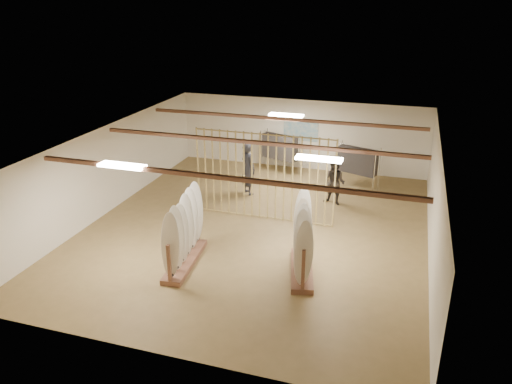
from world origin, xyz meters
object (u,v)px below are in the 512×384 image
(rack_right, at_px, (302,249))
(clothing_rack_b, at_px, (358,161))
(shopper_b, at_px, (335,180))
(clothing_rack_a, at_px, (280,147))
(shopper_a, at_px, (248,165))
(rack_left, at_px, (184,242))

(rack_right, relative_size, clothing_rack_b, 1.30)
(rack_right, relative_size, shopper_b, 1.23)
(rack_right, xyz_separation_m, clothing_rack_b, (0.59, 6.42, 0.40))
(clothing_rack_a, bearing_deg, shopper_b, -23.36)
(rack_right, bearing_deg, shopper_a, 108.80)
(clothing_rack_a, bearing_deg, clothing_rack_b, 6.67)
(clothing_rack_a, height_order, shopper_a, shopper_a)
(rack_left, bearing_deg, rack_right, 2.46)
(clothing_rack_b, bearing_deg, rack_left, -97.96)
(rack_left, distance_m, clothing_rack_b, 7.79)
(rack_right, xyz_separation_m, clothing_rack_a, (-2.50, 7.17, 0.42))
(clothing_rack_b, distance_m, shopper_b, 1.78)
(rack_left, height_order, clothing_rack_a, rack_left)
(shopper_b, bearing_deg, clothing_rack_a, 150.71)
(rack_right, height_order, clothing_rack_b, rack_right)
(clothing_rack_b, height_order, shopper_a, shopper_a)
(rack_left, xyz_separation_m, clothing_rack_b, (3.64, 6.88, 0.43))
(rack_left, relative_size, shopper_a, 1.12)
(rack_right, relative_size, clothing_rack_a, 1.28)
(rack_right, xyz_separation_m, shopper_b, (0.05, 4.73, 0.20))
(clothing_rack_b, bearing_deg, rack_right, -75.34)
(clothing_rack_b, xyz_separation_m, shopper_a, (-3.61, -1.65, -0.01))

